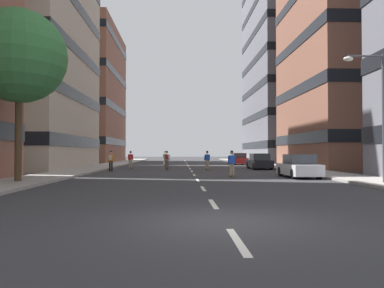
{
  "coord_description": "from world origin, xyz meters",
  "views": [
    {
      "loc": [
        -1.1,
        -8.98,
        1.68
      ],
      "look_at": [
        0.0,
        22.46,
        2.34
      ],
      "focal_mm": 34.82,
      "sensor_mm": 36.0,
      "label": 1
    }
  ],
  "objects_px": {
    "parked_car_near": "(299,167)",
    "skater_4": "(165,157)",
    "skater_1": "(130,159)",
    "skater_5": "(207,159)",
    "skater_0": "(232,162)",
    "street_tree_near": "(19,56)",
    "skater_2": "(167,159)",
    "skater_3": "(111,160)",
    "parked_car_far": "(239,159)",
    "streetlamp_right": "(376,103)",
    "parked_car_mid": "(259,162)"
  },
  "relations": [
    {
      "from": "skater_1",
      "to": "skater_4",
      "type": "height_order",
      "value": "same"
    },
    {
      "from": "skater_1",
      "to": "parked_car_mid",
      "type": "bearing_deg",
      "value": -5.53
    },
    {
      "from": "street_tree_near",
      "to": "skater_5",
      "type": "bearing_deg",
      "value": 52.52
    },
    {
      "from": "street_tree_near",
      "to": "skater_5",
      "type": "distance_m",
      "value": 19.17
    },
    {
      "from": "streetlamp_right",
      "to": "skater_3",
      "type": "distance_m",
      "value": 20.56
    },
    {
      "from": "skater_2",
      "to": "skater_5",
      "type": "relative_size",
      "value": 1.0
    },
    {
      "from": "parked_car_mid",
      "to": "street_tree_near",
      "type": "height_order",
      "value": "street_tree_near"
    },
    {
      "from": "skater_1",
      "to": "skater_3",
      "type": "bearing_deg",
      "value": -98.44
    },
    {
      "from": "skater_3",
      "to": "parked_car_near",
      "type": "bearing_deg",
      "value": -28.27
    },
    {
      "from": "parked_car_mid",
      "to": "skater_0",
      "type": "height_order",
      "value": "skater_0"
    },
    {
      "from": "parked_car_near",
      "to": "street_tree_near",
      "type": "height_order",
      "value": "street_tree_near"
    },
    {
      "from": "skater_0",
      "to": "skater_4",
      "type": "xyz_separation_m",
      "value": [
        -5.32,
        20.86,
        0.03
      ]
    },
    {
      "from": "skater_1",
      "to": "skater_5",
      "type": "distance_m",
      "value": 7.94
    },
    {
      "from": "parked_car_near",
      "to": "street_tree_near",
      "type": "bearing_deg",
      "value": -165.92
    },
    {
      "from": "parked_car_near",
      "to": "skater_4",
      "type": "distance_m",
      "value": 23.89
    },
    {
      "from": "skater_5",
      "to": "skater_2",
      "type": "bearing_deg",
      "value": 174.9
    },
    {
      "from": "skater_0",
      "to": "skater_2",
      "type": "distance_m",
      "value": 10.8
    },
    {
      "from": "skater_1",
      "to": "skater_4",
      "type": "relative_size",
      "value": 1.0
    },
    {
      "from": "street_tree_near",
      "to": "skater_1",
      "type": "xyz_separation_m",
      "value": [
        3.68,
        17.25,
        -5.77
      ]
    },
    {
      "from": "street_tree_near",
      "to": "parked_car_far",
      "type": "bearing_deg",
      "value": 60.13
    },
    {
      "from": "street_tree_near",
      "to": "skater_3",
      "type": "bearing_deg",
      "value": 76.16
    },
    {
      "from": "parked_car_near",
      "to": "parked_car_mid",
      "type": "height_order",
      "value": "same"
    },
    {
      "from": "parked_car_near",
      "to": "skater_4",
      "type": "height_order",
      "value": "skater_4"
    },
    {
      "from": "streetlamp_right",
      "to": "skater_1",
      "type": "bearing_deg",
      "value": 128.31
    },
    {
      "from": "skater_0",
      "to": "skater_3",
      "type": "distance_m",
      "value": 11.19
    },
    {
      "from": "skater_5",
      "to": "street_tree_near",
      "type": "bearing_deg",
      "value": -127.48
    },
    {
      "from": "parked_car_near",
      "to": "skater_0",
      "type": "height_order",
      "value": "skater_0"
    },
    {
      "from": "skater_4",
      "to": "skater_3",
      "type": "bearing_deg",
      "value": -105.17
    },
    {
      "from": "streetlamp_right",
      "to": "skater_4",
      "type": "xyz_separation_m",
      "value": [
        -11.74,
        27.51,
        -3.12
      ]
    },
    {
      "from": "skater_2",
      "to": "street_tree_near",
      "type": "bearing_deg",
      "value": -116.42
    },
    {
      "from": "skater_0",
      "to": "skater_1",
      "type": "height_order",
      "value": "same"
    },
    {
      "from": "street_tree_near",
      "to": "skater_5",
      "type": "xyz_separation_m",
      "value": [
        11.13,
        14.51,
        -5.77
      ]
    },
    {
      "from": "skater_4",
      "to": "streetlamp_right",
      "type": "bearing_deg",
      "value": -66.88
    },
    {
      "from": "skater_3",
      "to": "skater_4",
      "type": "distance_m",
      "value": 15.14
    },
    {
      "from": "skater_3",
      "to": "skater_1",
      "type": "bearing_deg",
      "value": 81.56
    },
    {
      "from": "parked_car_near",
      "to": "skater_1",
      "type": "relative_size",
      "value": 2.47
    },
    {
      "from": "skater_2",
      "to": "skater_5",
      "type": "xyz_separation_m",
      "value": [
        3.75,
        -0.33,
        -0.03
      ]
    },
    {
      "from": "streetlamp_right",
      "to": "parked_car_mid",
      "type": "bearing_deg",
      "value": 97.06
    },
    {
      "from": "skater_5",
      "to": "skater_4",
      "type": "bearing_deg",
      "value": 110.81
    },
    {
      "from": "skater_5",
      "to": "parked_car_far",
      "type": "bearing_deg",
      "value": 69.5
    },
    {
      "from": "skater_0",
      "to": "skater_2",
      "type": "bearing_deg",
      "value": 115.86
    },
    {
      "from": "skater_0",
      "to": "parked_car_mid",
      "type": "bearing_deg",
      "value": 68.71
    },
    {
      "from": "skater_0",
      "to": "parked_car_near",
      "type": "bearing_deg",
      "value": -13.6
    },
    {
      "from": "parked_car_mid",
      "to": "skater_2",
      "type": "distance_m",
      "value": 9.04
    },
    {
      "from": "parked_car_near",
      "to": "skater_0",
      "type": "distance_m",
      "value": 4.38
    },
    {
      "from": "parked_car_mid",
      "to": "street_tree_near",
      "type": "distance_m",
      "value": 23.67
    },
    {
      "from": "parked_car_near",
      "to": "skater_0",
      "type": "relative_size",
      "value": 2.47
    },
    {
      "from": "skater_1",
      "to": "parked_car_near",
      "type": "bearing_deg",
      "value": -46.1
    },
    {
      "from": "street_tree_near",
      "to": "skater_0",
      "type": "bearing_deg",
      "value": 22.97
    },
    {
      "from": "skater_1",
      "to": "skater_5",
      "type": "height_order",
      "value": "same"
    }
  ]
}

